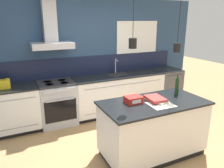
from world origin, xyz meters
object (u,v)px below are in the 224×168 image
at_px(book_stack, 156,99).
at_px(yellow_toolbox, 0,84).
at_px(oven_range, 57,103).
at_px(dishwasher, 166,86).
at_px(bottle_on_island, 177,86).
at_px(red_supply_box, 133,100).

relative_size(book_stack, yellow_toolbox, 1.07).
height_order(oven_range, dishwasher, same).
bearing_deg(bottle_on_island, yellow_toolbox, 148.51).
bearing_deg(dishwasher, book_stack, -133.06).
height_order(book_stack, red_supply_box, red_supply_box).
distance_m(red_supply_box, yellow_toolbox, 2.49).
distance_m(dishwasher, red_supply_box, 2.66).
relative_size(dishwasher, red_supply_box, 3.69).
bearing_deg(yellow_toolbox, bottle_on_island, -31.49).
relative_size(dishwasher, yellow_toolbox, 2.68).
distance_m(book_stack, yellow_toolbox, 2.81).
relative_size(bottle_on_island, book_stack, 0.97).
distance_m(bottle_on_island, book_stack, 0.54).
bearing_deg(red_supply_box, dishwasher, 39.87).
distance_m(dishwasher, yellow_toolbox, 3.88).
relative_size(red_supply_box, yellow_toolbox, 0.72).
relative_size(dishwasher, bottle_on_island, 2.57).
bearing_deg(dishwasher, yellow_toolbox, 180.00).
xyz_separation_m(bottle_on_island, yellow_toolbox, (-2.70, 1.65, -0.07)).
height_order(bottle_on_island, red_supply_box, bottle_on_island).
xyz_separation_m(red_supply_box, yellow_toolbox, (-1.84, 1.67, 0.03)).
height_order(oven_range, yellow_toolbox, yellow_toolbox).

